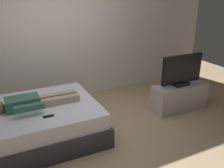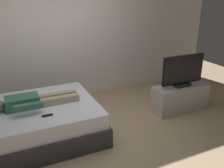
# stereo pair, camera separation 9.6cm
# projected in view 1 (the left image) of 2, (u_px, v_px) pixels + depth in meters

# --- Properties ---
(ground_plane) EXTENTS (10.00, 10.00, 0.00)m
(ground_plane) POSITION_uv_depth(u_px,v_px,m) (96.00, 139.00, 3.82)
(ground_plane) COLOR tan
(back_wall) EXTENTS (6.40, 0.10, 2.80)m
(back_wall) POSITION_uv_depth(u_px,v_px,m) (78.00, 31.00, 5.04)
(back_wall) COLOR silver
(back_wall) RESTS_ON ground
(bed) EXTENTS (2.04, 1.54, 0.54)m
(bed) POSITION_uv_depth(u_px,v_px,m) (33.00, 124.00, 3.75)
(bed) COLOR #333338
(bed) RESTS_ON ground
(person) EXTENTS (1.26, 0.46, 0.18)m
(person) POSITION_uv_depth(u_px,v_px,m) (32.00, 102.00, 3.64)
(person) COLOR #387056
(person) RESTS_ON bed
(remote) EXTENTS (0.15, 0.04, 0.02)m
(remote) POSITION_uv_depth(u_px,v_px,m) (49.00, 116.00, 3.39)
(remote) COLOR black
(remote) RESTS_ON bed
(tv_stand) EXTENTS (1.10, 0.40, 0.50)m
(tv_stand) POSITION_uv_depth(u_px,v_px,m) (179.00, 97.00, 4.73)
(tv_stand) COLOR #B7B2AD
(tv_stand) RESTS_ON ground
(tv) EXTENTS (0.88, 0.20, 0.59)m
(tv) POSITION_uv_depth(u_px,v_px,m) (182.00, 71.00, 4.54)
(tv) COLOR black
(tv) RESTS_ON tv_stand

